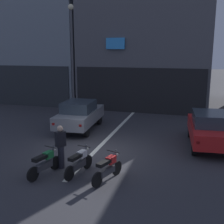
% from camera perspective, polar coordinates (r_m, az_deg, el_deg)
% --- Properties ---
extents(ground_plane, '(120.00, 120.00, 0.00)m').
position_cam_1_polar(ground_plane, '(12.48, -3.64, -8.14)').
color(ground_plane, '#333338').
extents(lane_centre_line, '(0.20, 18.00, 0.01)m').
position_cam_1_polar(lane_centre_line, '(17.99, 2.84, -1.66)').
color(lane_centre_line, silver).
rests_on(lane_centre_line, ground).
extents(building_corner_left, '(9.98, 8.44, 16.05)m').
position_cam_1_polar(building_corner_left, '(27.64, -15.00, 19.59)').
color(building_corner_left, gray).
rests_on(building_corner_left, ground).
extents(building_mid_block, '(9.62, 8.62, 12.41)m').
position_cam_1_polar(building_mid_block, '(23.98, 7.59, 16.68)').
color(building_mid_block, '#56565B').
rests_on(building_mid_block, ground).
extents(car_grey_crossing_near, '(2.04, 4.21, 1.64)m').
position_cam_1_polar(car_grey_crossing_near, '(15.75, -6.59, -0.46)').
color(car_grey_crossing_near, black).
rests_on(car_grey_crossing_near, ground).
extents(car_red_parked_kerbside, '(2.08, 4.23, 1.64)m').
position_cam_1_polar(car_red_parked_kerbside, '(13.64, 19.35, -3.14)').
color(car_red_parked_kerbside, black).
rests_on(car_red_parked_kerbside, ground).
extents(street_lamp, '(0.36, 0.36, 7.19)m').
position_cam_1_polar(street_lamp, '(18.48, -8.12, 12.21)').
color(street_lamp, '#47474C').
rests_on(street_lamp, ground).
extents(motorcycle_green_row_leftmost, '(0.59, 1.64, 0.98)m').
position_cam_1_polar(motorcycle_green_row_leftmost, '(10.42, -13.52, -10.06)').
color(motorcycle_green_row_leftmost, black).
rests_on(motorcycle_green_row_leftmost, ground).
extents(motorcycle_white_row_left_mid, '(0.56, 1.65, 0.98)m').
position_cam_1_polar(motorcycle_white_row_left_mid, '(10.28, -6.73, -10.10)').
color(motorcycle_white_row_left_mid, black).
rests_on(motorcycle_white_row_left_mid, ground).
extents(motorcycle_red_row_centre, '(0.68, 1.60, 0.98)m').
position_cam_1_polar(motorcycle_red_row_centre, '(9.72, -0.88, -11.37)').
color(motorcycle_red_row_centre, black).
rests_on(motorcycle_red_row_centre, ground).
extents(person_by_motorcycles, '(0.39, 0.42, 1.67)m').
position_cam_1_polar(person_by_motorcycles, '(10.76, -10.40, -6.92)').
color(person_by_motorcycles, '#23232D').
rests_on(person_by_motorcycles, ground).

